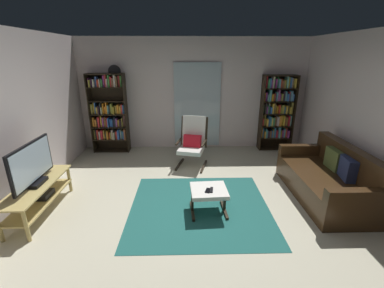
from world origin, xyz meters
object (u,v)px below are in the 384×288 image
Objects in this scene: television at (32,165)px; tv_remote at (211,190)px; wall_clock at (115,71)px; tv_stand at (39,193)px; bookshelf_near_tv at (109,113)px; bookshelf_near_sofa at (277,110)px; cell_phone at (208,190)px; leather_sofa at (329,180)px; lounge_armchair at (193,140)px; ottoman at (209,193)px.

television is 2.54m from tv_remote.
tv_remote is 3.78m from wall_clock.
bookshelf_near_tv is (0.36, 2.60, 0.63)m from tv_stand.
cell_phone is (-1.85, -2.75, -0.57)m from bookshelf_near_sofa.
bookshelf_near_tv is 13.03× the size of cell_phone.
bookshelf_near_tv is 1.03× the size of bookshelf_near_sofa.
bookshelf_near_tv is at bearing 144.15° from cell_phone.
wall_clock is (-3.92, 2.43, 1.55)m from leather_sofa.
bookshelf_near_sofa reaches higher than leather_sofa.
cell_phone is (-2.00, -0.45, 0.09)m from leather_sofa.
television is 2.87m from lounge_armchair.
bookshelf_near_sofa reaches higher than television.
lounge_armchair is (2.29, 1.72, -0.23)m from television.
lounge_armchair reaches higher than tv_stand.
tv_remote is at bearing -167.23° from leather_sofa.
bookshelf_near_tv is at bearing 82.05° from tv_stand.
leather_sofa is at bearing -28.83° from bookshelf_near_tv.
tv_remote is at bearing -51.49° from bookshelf_near_tv.
bookshelf_near_tv is 3.95m from bookshelf_near_sofa.
cell_phone is at bearing -52.24° from bookshelf_near_tv.
ottoman is at bearing 88.01° from cell_phone.
lounge_armchair is (-2.17, 1.37, 0.23)m from leather_sofa.
tv_stand is at bearing -97.95° from bookshelf_near_tv.
tv_remote is at bearing -123.32° from bookshelf_near_sofa.
lounge_armchair is at bearing -155.18° from bookshelf_near_sofa.
tv_stand is 2.86m from lounge_armchair.
tv_stand is 0.75× the size of bookshelf_near_tv.
ottoman is 3.76m from wall_clock.
ottoman is at bearing -168.68° from leather_sofa.
television is 2.49m from cell_phone.
bookshelf_near_tv reaches higher than cell_phone.
tv_remote is (-1.95, -0.44, 0.09)m from leather_sofa.
tv_stand is at bearing 178.77° from ottoman.
leather_sofa is (4.46, 0.35, -0.46)m from television.
wall_clock is at bearing 148.66° from lounge_armchair.
bookshelf_near_tv is at bearing 136.68° from tv_remote.
tv_stand is 2.70m from bookshelf_near_tv.
bookshelf_near_tv is 0.99× the size of leather_sofa.
leather_sofa is 13.22× the size of cell_phone.
tv_remote is (2.15, -2.70, -0.55)m from bookshelf_near_tv.
cell_phone is at bearing -108.38° from ottoman.
tv_stand is at bearing -148.47° from bookshelf_near_sofa.
leather_sofa is at bearing 4.54° from television.
lounge_armchair is at bearing 111.76° from cell_phone.
tv_stand is 5.10m from bookshelf_near_sofa.
leather_sofa is 2.02m from ottoman.
leather_sofa is at bearing -31.79° from wall_clock.
lounge_armchair is (-2.02, -0.94, -0.42)m from bookshelf_near_sofa.
tv_remote is at bearing 25.66° from cell_phone.
wall_clock is (0.53, 2.79, 1.09)m from television.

